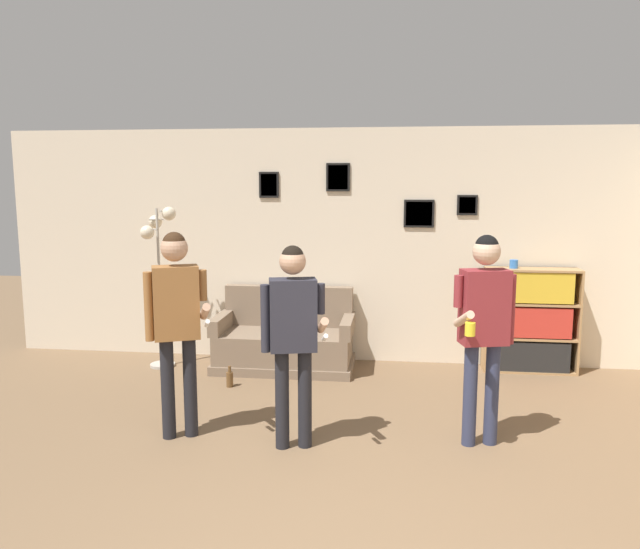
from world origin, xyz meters
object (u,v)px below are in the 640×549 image
at_px(bookshelf, 530,320).
at_px(floor_lamp, 158,253).
at_px(person_player_foreground_center, 293,326).
at_px(bottle_on_floor, 230,379).
at_px(person_player_foreground_left, 176,313).
at_px(person_watcher_holding_cup, 484,318).
at_px(couch, 285,342).
at_px(drinking_cup, 514,264).

distance_m(bookshelf, floor_lamp, 4.20).
height_order(person_player_foreground_center, bottle_on_floor, person_player_foreground_center).
relative_size(person_player_foreground_left, person_watcher_holding_cup, 1.01).
bearing_deg(bookshelf, person_watcher_holding_cup, -110.84).
xyz_separation_m(person_watcher_holding_cup, bottle_on_floor, (-2.37, 1.13, -0.96)).
relative_size(floor_lamp, person_watcher_holding_cup, 1.08).
bearing_deg(person_player_foreground_left, couch, 75.86).
height_order(couch, person_player_foreground_left, person_player_foreground_left).
xyz_separation_m(bookshelf, person_player_foreground_center, (-2.27, -2.32, 0.41)).
relative_size(person_watcher_holding_cup, drinking_cup, 18.10).
relative_size(bookshelf, person_player_foreground_left, 0.68).
bearing_deg(bookshelf, couch, -175.88).
distance_m(person_watcher_holding_cup, bottle_on_floor, 2.80).
relative_size(couch, person_player_foreground_center, 0.96).
bearing_deg(floor_lamp, bookshelf, 4.72).
xyz_separation_m(couch, bookshelf, (2.72, 0.20, 0.28)).
xyz_separation_m(bookshelf, drinking_cup, (-0.21, 0.00, 0.63)).
xyz_separation_m(person_player_foreground_left, bottle_on_floor, (0.07, 1.28, -0.97)).
height_order(couch, person_watcher_holding_cup, person_watcher_holding_cup).
height_order(couch, drinking_cup, drinking_cup).
xyz_separation_m(person_player_foreground_center, bottle_on_floor, (-0.90, 1.37, -0.90)).
height_order(person_player_foreground_left, bottle_on_floor, person_player_foreground_left).
distance_m(couch, person_watcher_holding_cup, 2.80).
relative_size(floor_lamp, person_player_foreground_center, 1.13).
bearing_deg(bottle_on_floor, floor_lamp, 147.48).
bearing_deg(person_player_foreground_left, person_player_foreground_center, -5.09).
bearing_deg(floor_lamp, bottle_on_floor, -32.52).
relative_size(couch, floor_lamp, 0.85).
height_order(person_player_foreground_center, drinking_cup, person_player_foreground_center).
bearing_deg(floor_lamp, drinking_cup, 4.98).
distance_m(floor_lamp, drinking_cup, 3.93).
height_order(person_watcher_holding_cup, drinking_cup, person_watcher_holding_cup).
xyz_separation_m(person_player_foreground_center, person_watcher_holding_cup, (1.48, 0.24, 0.06)).
xyz_separation_m(floor_lamp, drinking_cup, (3.92, 0.34, -0.11)).
xyz_separation_m(floor_lamp, bottle_on_floor, (0.96, -0.61, -1.23)).
height_order(couch, person_player_foreground_center, person_player_foreground_center).
bearing_deg(floor_lamp, person_watcher_holding_cup, -27.60).
height_order(floor_lamp, drinking_cup, floor_lamp).
bearing_deg(bottle_on_floor, person_player_foreground_left, -93.15).
bearing_deg(bookshelf, floor_lamp, -175.28).
height_order(bookshelf, floor_lamp, floor_lamp).
distance_m(person_player_foreground_center, bottle_on_floor, 1.87).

